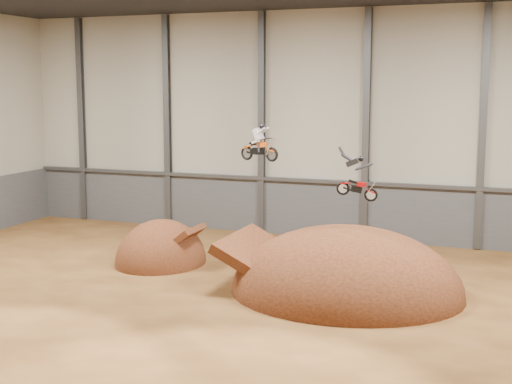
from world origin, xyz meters
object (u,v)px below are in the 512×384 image
Objects in this scene: fmx_rider_a at (259,140)px; fmx_rider_b at (356,175)px; landing_ramp at (346,293)px; takeoff_ramp at (161,263)px.

fmx_rider_a is 0.91× the size of fmx_rider_b.
fmx_rider_a is (-4.87, 1.73, 6.76)m from landing_ramp.
takeoff_ramp is 12.54m from fmx_rider_b.
fmx_rider_b reaches higher than takeoff_ramp.
takeoff_ramp is at bearing 161.52° from fmx_rider_b.
takeoff_ramp is at bearing -165.89° from fmx_rider_a.
fmx_rider_a reaches higher than takeoff_ramp.
landing_ramp is 4.82× the size of fmx_rider_a.
fmx_rider_b is at bearing -11.77° from takeoff_ramp.
takeoff_ramp is 2.22× the size of fmx_rider_b.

